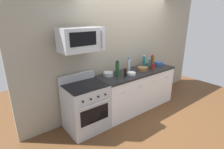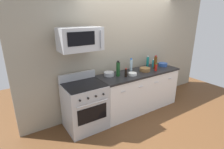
# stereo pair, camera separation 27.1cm
# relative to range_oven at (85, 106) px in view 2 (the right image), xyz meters

# --- Properties ---
(ground_plane) EXTENTS (6.11, 6.11, 0.00)m
(ground_plane) POSITION_rel_range_oven_xyz_m (1.37, -0.00, -0.47)
(ground_plane) COLOR brown
(back_wall) EXTENTS (5.09, 0.10, 2.70)m
(back_wall) POSITION_rel_range_oven_xyz_m (1.37, 0.41, 0.88)
(back_wall) COLOR #9E937F
(back_wall) RESTS_ON ground_plane
(counter_unit) EXTENTS (2.00, 0.66, 0.92)m
(counter_unit) POSITION_rel_range_oven_xyz_m (1.37, -0.00, -0.01)
(counter_unit) COLOR white
(counter_unit) RESTS_ON ground_plane
(range_oven) EXTENTS (0.76, 0.69, 1.07)m
(range_oven) POSITION_rel_range_oven_xyz_m (0.00, 0.00, 0.00)
(range_oven) COLOR #B7BABF
(range_oven) RESTS_ON ground_plane
(microwave) EXTENTS (0.74, 0.44, 0.40)m
(microwave) POSITION_rel_range_oven_xyz_m (0.00, 0.04, 1.28)
(microwave) COLOR #B7BABF
(bottle_wine_green) EXTENTS (0.08, 0.08, 0.33)m
(bottle_wine_green) POSITION_rel_range_oven_xyz_m (0.81, 0.03, 0.61)
(bottle_wine_green) COLOR #19471E
(bottle_wine_green) RESTS_ON countertop_slab
(bottle_wine_amber) EXTENTS (0.07, 0.07, 0.32)m
(bottle_wine_amber) POSITION_rel_range_oven_xyz_m (1.85, -0.02, 0.60)
(bottle_wine_amber) COLOR #59330F
(bottle_wine_amber) RESTS_ON countertop_slab
(bottle_soy_sauce_dark) EXTENTS (0.06, 0.06, 0.18)m
(bottle_soy_sauce_dark) POSITION_rel_range_oven_xyz_m (0.91, -0.10, 0.54)
(bottle_soy_sauce_dark) COLOR black
(bottle_soy_sauce_dark) RESTS_ON countertop_slab
(bottle_dish_soap) EXTENTS (0.06, 0.06, 0.20)m
(bottle_dish_soap) POSITION_rel_range_oven_xyz_m (1.91, 0.11, 0.55)
(bottle_dish_soap) COLOR teal
(bottle_dish_soap) RESTS_ON countertop_slab
(bottle_sparkling_teal) EXTENTS (0.06, 0.06, 0.27)m
(bottle_sparkling_teal) POSITION_rel_range_oven_xyz_m (1.83, 0.22, 0.58)
(bottle_sparkling_teal) COLOR #197F7A
(bottle_sparkling_teal) RESTS_ON countertop_slab
(bottle_water_clear) EXTENTS (0.06, 0.06, 0.29)m
(bottle_water_clear) POSITION_rel_range_oven_xyz_m (1.27, 0.18, 0.59)
(bottle_water_clear) COLOR silver
(bottle_water_clear) RESTS_ON countertop_slab
(bottle_hot_sauce_red) EXTENTS (0.06, 0.06, 0.17)m
(bottle_hot_sauce_red) POSITION_rel_range_oven_xyz_m (1.74, -0.15, 0.53)
(bottle_hot_sauce_red) COLOR #B21914
(bottle_hot_sauce_red) RESTS_ON countertop_slab
(bowl_wooden_salad) EXTENTS (0.24, 0.24, 0.08)m
(bowl_wooden_salad) POSITION_rel_range_oven_xyz_m (1.51, -0.03, 0.49)
(bowl_wooden_salad) COLOR brown
(bowl_wooden_salad) RESTS_ON countertop_slab
(bowl_blue_mixing) EXTENTS (0.21, 0.21, 0.08)m
(bowl_blue_mixing) POSITION_rel_range_oven_xyz_m (2.19, 0.04, 0.49)
(bowl_blue_mixing) COLOR #2D519E
(bowl_blue_mixing) RESTS_ON countertop_slab
(bowl_white_ceramic) EXTENTS (0.18, 0.18, 0.05)m
(bowl_white_ceramic) POSITION_rel_range_oven_xyz_m (1.10, -0.10, 0.48)
(bowl_white_ceramic) COLOR white
(bowl_white_ceramic) RESTS_ON countertop_slab
(bowl_steel_prep) EXTENTS (0.22, 0.22, 0.08)m
(bowl_steel_prep) POSITION_rel_range_oven_xyz_m (0.65, 0.15, 0.49)
(bowl_steel_prep) COLOR #B2B5BA
(bowl_steel_prep) RESTS_ON countertop_slab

